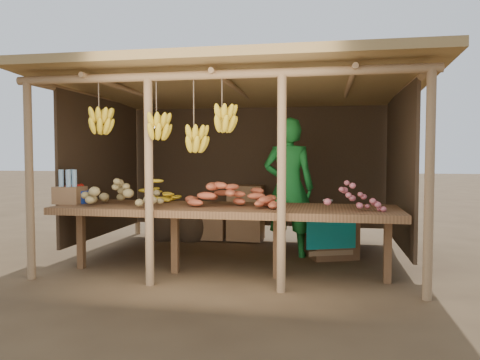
# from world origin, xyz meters

# --- Properties ---
(ground) EXTENTS (60.00, 60.00, 0.00)m
(ground) POSITION_xyz_m (0.00, 0.00, 0.00)
(ground) COLOR brown
(ground) RESTS_ON ground
(stall_structure) EXTENTS (4.70, 3.50, 2.43)m
(stall_structure) POSITION_xyz_m (-0.08, -0.02, 1.91)
(stall_structure) COLOR #9B7650
(stall_structure) RESTS_ON ground
(counter) EXTENTS (3.90, 1.05, 0.80)m
(counter) POSITION_xyz_m (0.00, -0.95, 0.74)
(counter) COLOR brown
(counter) RESTS_ON ground
(potato_heap) EXTENTS (1.13, 0.82, 0.37)m
(potato_heap) POSITION_xyz_m (-1.19, -1.02, 0.98)
(potato_heap) COLOR #9A844F
(potato_heap) RESTS_ON counter
(sweet_potato_heap) EXTENTS (1.22, 0.98, 0.36)m
(sweet_potato_heap) POSITION_xyz_m (0.06, -0.87, 0.98)
(sweet_potato_heap) COLOR #C25532
(sweet_potato_heap) RESTS_ON counter
(onion_heap) EXTENTS (0.81, 0.63, 0.35)m
(onion_heap) POSITION_xyz_m (1.36, -1.05, 0.98)
(onion_heap) COLOR #B85960
(onion_heap) RESTS_ON counter
(banana_pile) EXTENTS (0.59, 0.42, 0.34)m
(banana_pile) POSITION_xyz_m (-0.99, -0.54, 0.97)
(banana_pile) COLOR yellow
(banana_pile) RESTS_ON counter
(tomato_basin) EXTENTS (0.44, 0.44, 0.23)m
(tomato_basin) POSITION_xyz_m (-1.90, -0.90, 0.89)
(tomato_basin) COLOR navy
(tomato_basin) RESTS_ON counter
(bottle_box) EXTENTS (0.33, 0.27, 0.41)m
(bottle_box) POSITION_xyz_m (-1.90, -1.01, 0.96)
(bottle_box) COLOR olive
(bottle_box) RESTS_ON counter
(vendor) EXTENTS (0.70, 0.47, 1.89)m
(vendor) POSITION_xyz_m (0.64, 0.22, 0.94)
(vendor) COLOR #1A782A
(vendor) RESTS_ON ground
(tarp_crate) EXTENTS (0.84, 0.79, 0.80)m
(tarp_crate) POSITION_xyz_m (1.21, 0.23, 0.33)
(tarp_crate) COLOR brown
(tarp_crate) RESTS_ON ground
(carton_stack) EXTENTS (1.16, 0.45, 0.88)m
(carton_stack) POSITION_xyz_m (-0.33, 1.20, 0.39)
(carton_stack) COLOR olive
(carton_stack) RESTS_ON ground
(burlap_sacks) EXTENTS (0.94, 0.49, 0.67)m
(burlap_sacks) POSITION_xyz_m (-1.23, 1.06, 0.29)
(burlap_sacks) COLOR #44311F
(burlap_sacks) RESTS_ON ground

